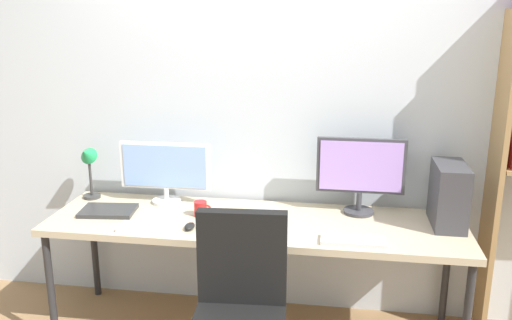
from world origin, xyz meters
TOP-DOWN VIEW (x-y plane):
  - wall_back at (0.00, 1.02)m, footprint 4.82×0.10m
  - desk at (0.00, 0.60)m, footprint 2.42×0.68m
  - monitor_left at (-0.60, 0.81)m, footprint 0.58×0.18m
  - monitor_right at (0.60, 0.81)m, footprint 0.52×0.18m
  - pc_tower at (1.09, 0.70)m, footprint 0.17×0.34m
  - desk_lamp at (-1.11, 0.80)m, footprint 0.11×0.15m
  - keyboard_left at (-0.56, 0.37)m, footprint 0.34×0.13m
  - keyboard_right at (0.56, 0.37)m, footprint 0.34×0.13m
  - mouse_left_side at (-0.34, 0.41)m, footprint 0.06×0.10m
  - mouse_right_side at (-0.12, 0.45)m, footprint 0.06×0.10m
  - laptop_closed at (-0.89, 0.58)m, footprint 0.34×0.25m
  - coffee_mug at (-0.33, 0.62)m, footprint 0.11×0.08m

SIDE VIEW (x-z plane):
  - desk at x=0.00m, z-range 0.32..1.06m
  - keyboard_left at x=-0.56m, z-range 0.74..0.76m
  - keyboard_right at x=0.56m, z-range 0.74..0.76m
  - laptop_closed at x=-0.89m, z-range 0.74..0.76m
  - mouse_left_side at x=-0.34m, z-range 0.74..0.77m
  - mouse_right_side at x=-0.12m, z-range 0.74..0.77m
  - coffee_mug at x=-0.33m, z-range 0.74..0.83m
  - pc_tower at x=1.09m, z-range 0.74..1.10m
  - monitor_left at x=-0.60m, z-range 0.76..1.15m
  - desk_lamp at x=-1.11m, z-range 0.80..1.17m
  - monitor_right at x=0.60m, z-range 0.77..1.24m
  - wall_back at x=0.00m, z-range 0.00..2.60m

